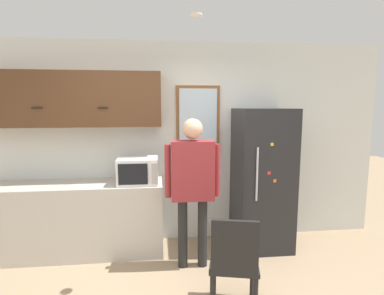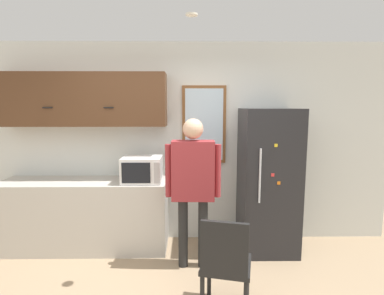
# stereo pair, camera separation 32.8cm
# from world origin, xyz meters

# --- Properties ---
(back_wall) EXTENTS (6.00, 0.06, 2.70)m
(back_wall) POSITION_xyz_m (0.00, 1.83, 1.35)
(back_wall) COLOR silver
(back_wall) RESTS_ON ground_plane
(counter) EXTENTS (2.13, 0.59, 0.91)m
(counter) POSITION_xyz_m (-1.13, 1.51, 0.45)
(counter) COLOR #BCB7AD
(counter) RESTS_ON ground_plane
(upper_cabinets) EXTENTS (2.13, 0.36, 0.67)m
(upper_cabinets) POSITION_xyz_m (-1.13, 1.63, 1.94)
(upper_cabinets) COLOR #51331E
(microwave) EXTENTS (0.49, 0.39, 0.32)m
(microwave) POSITION_xyz_m (-0.37, 1.45, 1.07)
(microwave) COLOR white
(microwave) RESTS_ON counter
(person) EXTENTS (0.63, 0.23, 1.73)m
(person) POSITION_xyz_m (0.27, 1.04, 1.06)
(person) COLOR black
(person) RESTS_ON ground_plane
(refrigerator) EXTENTS (0.70, 0.70, 1.83)m
(refrigerator) POSITION_xyz_m (1.24, 1.46, 0.92)
(refrigerator) COLOR #232326
(refrigerator) RESTS_ON ground_plane
(chair) EXTENTS (0.52, 0.52, 0.92)m
(chair) POSITION_xyz_m (0.54, 0.18, 0.51)
(chair) COLOR black
(chair) RESTS_ON ground_plane
(window) EXTENTS (0.59, 0.05, 1.04)m
(window) POSITION_xyz_m (0.43, 1.79, 1.61)
(window) COLOR brown
(ceiling_light) EXTENTS (0.11, 0.11, 0.01)m
(ceiling_light) POSITION_xyz_m (0.25, 0.58, 2.68)
(ceiling_light) COLOR white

